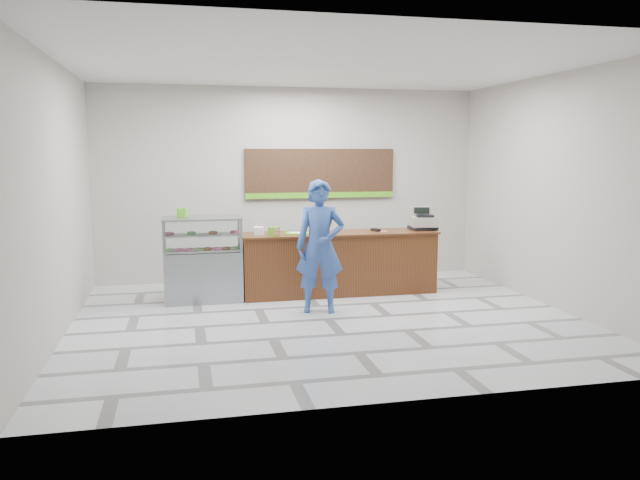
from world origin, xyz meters
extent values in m
plane|color=silver|center=(0.00, 0.00, 0.00)|extent=(7.00, 7.00, 0.00)
plane|color=#B3AEA5|center=(0.00, 3.00, 1.75)|extent=(7.00, 0.00, 7.00)
plane|color=silver|center=(0.00, 0.00, 3.50)|extent=(7.00, 7.00, 0.00)
cube|color=#5F2E16|center=(0.55, 1.55, 0.50)|extent=(3.20, 0.70, 1.00)
cube|color=#5F2E16|center=(0.55, 1.55, 1.01)|extent=(3.26, 0.76, 0.03)
cube|color=gray|center=(-1.67, 1.55, 0.40)|extent=(1.20, 0.70, 0.80)
cube|color=white|center=(-1.67, 1.55, 1.05)|extent=(1.20, 0.70, 0.50)
cube|color=gray|center=(-1.67, 1.55, 1.31)|extent=(1.22, 0.72, 0.03)
cube|color=silver|center=(-1.67, 1.55, 0.82)|extent=(1.14, 0.64, 0.02)
cube|color=silver|center=(-1.67, 1.55, 1.06)|extent=(1.14, 0.64, 0.02)
torus|color=#81D275|center=(-2.17, 1.45, 0.85)|extent=(0.15, 0.15, 0.05)
torus|color=#F95893|center=(-2.03, 1.45, 0.85)|extent=(0.15, 0.15, 0.05)
torus|color=#F95893|center=(-1.88, 1.45, 0.85)|extent=(0.15, 0.15, 0.05)
torus|color=#81D275|center=(-1.74, 1.45, 0.85)|extent=(0.15, 0.15, 0.05)
torus|color=#9A4F25|center=(-1.60, 1.45, 0.85)|extent=(0.15, 0.15, 0.05)
torus|color=#F95893|center=(-1.46, 1.45, 0.85)|extent=(0.15, 0.15, 0.05)
torus|color=#9A4F25|center=(-1.31, 1.45, 0.85)|extent=(0.15, 0.15, 0.05)
torus|color=#81D275|center=(-1.17, 1.45, 0.85)|extent=(0.15, 0.15, 0.05)
torus|color=#F95893|center=(-2.17, 1.60, 1.09)|extent=(0.15, 0.15, 0.05)
torus|color=#81D275|center=(-1.84, 1.60, 1.09)|extent=(0.15, 0.15, 0.05)
torus|color=#9A4F25|center=(-1.50, 1.60, 1.09)|extent=(0.15, 0.15, 0.05)
torus|color=#F95893|center=(-1.17, 1.60, 1.09)|extent=(0.15, 0.15, 0.05)
cube|color=black|center=(0.55, 2.96, 1.95)|extent=(2.80, 0.05, 0.90)
cube|color=#57B81B|center=(0.55, 2.93, 1.55)|extent=(2.80, 0.02, 0.10)
cube|color=black|center=(2.02, 1.57, 1.06)|extent=(0.41, 0.41, 0.06)
cube|color=gray|center=(2.02, 1.57, 1.17)|extent=(0.48, 0.50, 0.16)
cube|color=black|center=(2.02, 1.49, 1.27)|extent=(0.32, 0.25, 0.04)
cube|color=gray|center=(2.02, 1.70, 1.33)|extent=(0.36, 0.17, 0.16)
cube|color=black|center=(2.02, 1.64, 1.36)|extent=(0.26, 0.07, 0.10)
cube|color=black|center=(1.18, 1.56, 1.05)|extent=(0.14, 0.19, 0.04)
cube|color=#60DD10|center=(-0.16, 1.50, 1.04)|extent=(0.42, 0.35, 0.02)
cube|color=white|center=(-0.14, 1.50, 1.05)|extent=(0.30, 0.25, 0.00)
cube|color=white|center=(-0.78, 1.52, 1.09)|extent=(0.17, 0.17, 0.13)
cylinder|color=silver|center=(-0.80, 1.75, 1.09)|extent=(0.07, 0.07, 0.11)
cube|color=#57B81B|center=(-0.56, 1.34, 1.10)|extent=(0.19, 0.15, 0.14)
cylinder|color=#F95893|center=(1.30, 1.51, 1.03)|extent=(0.14, 0.14, 0.00)
cylinder|color=#57B81B|center=(-2.01, 1.80, 1.39)|extent=(0.08, 0.08, 0.12)
cylinder|color=#57B81B|center=(-1.92, 1.71, 1.40)|extent=(0.09, 0.09, 0.13)
imported|color=#2F509A|center=(-0.02, 0.46, 0.97)|extent=(0.80, 0.62, 1.94)
camera|label=1|loc=(-1.97, -8.32, 2.33)|focal=35.00mm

